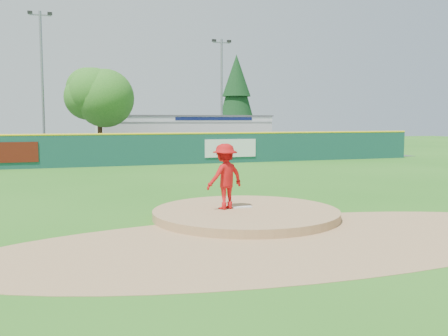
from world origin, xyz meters
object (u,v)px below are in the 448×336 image
object	(u,v)px
pool_building_grp	(181,133)
deciduous_tree	(99,98)
pitcher	(225,176)
van	(160,150)
light_pole_right	(222,90)
light_pole_left	(42,78)
conifer_tree	(236,95)

from	to	relation	value
pool_building_grp	deciduous_tree	world-z (taller)	deciduous_tree
pitcher	van	distance (m)	22.14
deciduous_tree	light_pole_right	distance (m)	11.75
pitcher	light_pole_left	xyz separation A→B (m)	(-5.45, 26.69, 4.83)
pool_building_grp	light_pole_left	bearing A→B (deg)	-157.40
van	light_pole_right	size ratio (longest dim) A/B	0.46
van	light_pole_right	xyz separation A→B (m)	(7.02, 6.70, 4.88)
light_pole_right	deciduous_tree	bearing A→B (deg)	-160.02
light_pole_left	deciduous_tree	bearing A→B (deg)	-26.57
van	deciduous_tree	size ratio (longest dim) A/B	0.63
pitcher	conifer_tree	xyz separation A→B (m)	(13.55, 35.69, 4.32)
conifer_tree	light_pole_right	world-z (taller)	light_pole_right
pitcher	deciduous_tree	bearing A→B (deg)	-107.36
light_pole_left	light_pole_right	size ratio (longest dim) A/B	1.10
conifer_tree	light_pole_right	xyz separation A→B (m)	(-4.00, -7.00, 0.00)
conifer_tree	light_pole_right	size ratio (longest dim) A/B	0.95
pool_building_grp	conifer_tree	distance (m)	8.95
light_pole_right	pitcher	bearing A→B (deg)	-108.40
deciduous_tree	light_pole_right	bearing A→B (deg)	19.98
pitcher	light_pole_right	xyz separation A→B (m)	(9.55, 28.69, 4.32)
light_pole_left	light_pole_right	world-z (taller)	light_pole_left
deciduous_tree	conifer_tree	bearing A→B (deg)	36.25
light_pole_right	light_pole_left	bearing A→B (deg)	-172.41
van	light_pole_left	world-z (taller)	light_pole_left
pitcher	conifer_tree	world-z (taller)	conifer_tree
conifer_tree	light_pole_left	bearing A→B (deg)	-154.65
van	light_pole_left	bearing A→B (deg)	50.67
conifer_tree	light_pole_right	distance (m)	8.06
deciduous_tree	light_pole_left	size ratio (longest dim) A/B	0.67
pitcher	pool_building_grp	world-z (taller)	pool_building_grp
van	conifer_tree	size ratio (longest dim) A/B	0.49
van	pool_building_grp	bearing A→B (deg)	-31.34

